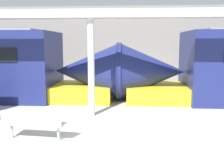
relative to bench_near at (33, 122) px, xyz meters
The scene contains 4 objects.
station_wall 10.78m from the bench_near, 80.02° to the left, with size 56.00×0.20×5.00m, color gray.
bench_near is the anchor object (origin of this frame).
support_column_near 2.94m from the bench_near, 63.12° to the left, with size 0.23×0.23×3.41m, color silver.
canopy_beam 4.07m from the bench_near, 63.12° to the left, with size 28.00×0.60×0.28m, color #B7B7BC.
Camera 1 is at (0.64, -5.32, 2.54)m, focal length 40.00 mm.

